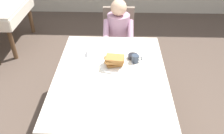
{
  "coord_description": "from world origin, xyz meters",
  "views": [
    {
      "loc": [
        0.08,
        -1.85,
        2.14
      ],
      "look_at": [
        0.01,
        0.04,
        0.79
      ],
      "focal_mm": 37.64,
      "sensor_mm": 36.0,
      "label": 1
    }
  ],
  "objects_px": {
    "plate_breakfast": "(113,66)",
    "breakfast_stack": "(114,60)",
    "cup_coffee": "(135,59)",
    "spoon_near_edge": "(115,86)",
    "dining_table_main": "(111,80)",
    "chair_diner": "(118,36)",
    "fork_left_of_plate": "(95,67)",
    "knife_right_of_plate": "(132,68)",
    "diner_person": "(118,33)",
    "syrup_pitcher": "(88,53)",
    "bowl_butter": "(133,57)"
  },
  "relations": [
    {
      "from": "diner_person",
      "to": "cup_coffee",
      "type": "bearing_deg",
      "value": 103.02
    },
    {
      "from": "diner_person",
      "to": "plate_breakfast",
      "type": "distance_m",
      "value": 0.9
    },
    {
      "from": "plate_breakfast",
      "to": "cup_coffee",
      "type": "xyz_separation_m",
      "value": [
        0.23,
        0.08,
        0.03
      ]
    },
    {
      "from": "cup_coffee",
      "to": "syrup_pitcher",
      "type": "distance_m",
      "value": 0.53
    },
    {
      "from": "chair_diner",
      "to": "knife_right_of_plate",
      "type": "relative_size",
      "value": 4.65
    },
    {
      "from": "dining_table_main",
      "to": "spoon_near_edge",
      "type": "distance_m",
      "value": 0.22
    },
    {
      "from": "bowl_butter",
      "to": "fork_left_of_plate",
      "type": "relative_size",
      "value": 0.61
    },
    {
      "from": "plate_breakfast",
      "to": "spoon_near_edge",
      "type": "xyz_separation_m",
      "value": [
        0.02,
        -0.32,
        -0.01
      ]
    },
    {
      "from": "plate_breakfast",
      "to": "fork_left_of_plate",
      "type": "distance_m",
      "value": 0.19
    },
    {
      "from": "dining_table_main",
      "to": "plate_breakfast",
      "type": "bearing_deg",
      "value": 78.34
    },
    {
      "from": "diner_person",
      "to": "knife_right_of_plate",
      "type": "xyz_separation_m",
      "value": [
        0.15,
        -0.91,
        0.07
      ]
    },
    {
      "from": "plate_breakfast",
      "to": "fork_left_of_plate",
      "type": "bearing_deg",
      "value": -173.99
    },
    {
      "from": "cup_coffee",
      "to": "syrup_pitcher",
      "type": "relative_size",
      "value": 1.41
    },
    {
      "from": "breakfast_stack",
      "to": "knife_right_of_plate",
      "type": "xyz_separation_m",
      "value": [
        0.18,
        -0.02,
        -0.07
      ]
    },
    {
      "from": "dining_table_main",
      "to": "plate_breakfast",
      "type": "distance_m",
      "value": 0.16
    },
    {
      "from": "diner_person",
      "to": "fork_left_of_plate",
      "type": "bearing_deg",
      "value": 75.86
    },
    {
      "from": "chair_diner",
      "to": "breakfast_stack",
      "type": "relative_size",
      "value": 4.38
    },
    {
      "from": "plate_breakfast",
      "to": "fork_left_of_plate",
      "type": "height_order",
      "value": "plate_breakfast"
    },
    {
      "from": "plate_breakfast",
      "to": "knife_right_of_plate",
      "type": "relative_size",
      "value": 1.4
    },
    {
      "from": "breakfast_stack",
      "to": "syrup_pitcher",
      "type": "height_order",
      "value": "breakfast_stack"
    },
    {
      "from": "spoon_near_edge",
      "to": "bowl_butter",
      "type": "bearing_deg",
      "value": 65.83
    },
    {
      "from": "chair_diner",
      "to": "plate_breakfast",
      "type": "xyz_separation_m",
      "value": [
        -0.04,
        -1.05,
        0.22
      ]
    },
    {
      "from": "dining_table_main",
      "to": "chair_diner",
      "type": "bearing_deg",
      "value": 86.82
    },
    {
      "from": "diner_person",
      "to": "syrup_pitcher",
      "type": "height_order",
      "value": "diner_person"
    },
    {
      "from": "spoon_near_edge",
      "to": "diner_person",
      "type": "bearing_deg",
      "value": 86.5
    },
    {
      "from": "chair_diner",
      "to": "spoon_near_edge",
      "type": "relative_size",
      "value": 6.2
    },
    {
      "from": "dining_table_main",
      "to": "knife_right_of_plate",
      "type": "relative_size",
      "value": 7.62
    },
    {
      "from": "breakfast_stack",
      "to": "syrup_pitcher",
      "type": "bearing_deg",
      "value": 147.41
    },
    {
      "from": "dining_table_main",
      "to": "spoon_near_edge",
      "type": "height_order",
      "value": "spoon_near_edge"
    },
    {
      "from": "chair_diner",
      "to": "fork_left_of_plate",
      "type": "distance_m",
      "value": 1.11
    },
    {
      "from": "plate_breakfast",
      "to": "syrup_pitcher",
      "type": "distance_m",
      "value": 0.35
    },
    {
      "from": "plate_breakfast",
      "to": "bowl_butter",
      "type": "xyz_separation_m",
      "value": [
        0.21,
        0.16,
        0.01
      ]
    },
    {
      "from": "plate_breakfast",
      "to": "breakfast_stack",
      "type": "relative_size",
      "value": 1.32
    },
    {
      "from": "breakfast_stack",
      "to": "syrup_pitcher",
      "type": "distance_m",
      "value": 0.35
    },
    {
      "from": "diner_person",
      "to": "breakfast_stack",
      "type": "bearing_deg",
      "value": 87.95
    },
    {
      "from": "dining_table_main",
      "to": "chair_diner",
      "type": "xyz_separation_m",
      "value": [
        0.06,
        1.17,
        -0.12
      ]
    },
    {
      "from": "fork_left_of_plate",
      "to": "knife_right_of_plate",
      "type": "bearing_deg",
      "value": -84.49
    },
    {
      "from": "diner_person",
      "to": "fork_left_of_plate",
      "type": "relative_size",
      "value": 6.22
    },
    {
      "from": "diner_person",
      "to": "breakfast_stack",
      "type": "distance_m",
      "value": 0.9
    },
    {
      "from": "dining_table_main",
      "to": "cup_coffee",
      "type": "height_order",
      "value": "cup_coffee"
    },
    {
      "from": "fork_left_of_plate",
      "to": "breakfast_stack",
      "type": "bearing_deg",
      "value": -78.25
    },
    {
      "from": "plate_breakfast",
      "to": "breakfast_stack",
      "type": "xyz_separation_m",
      "value": [
        0.01,
        0.0,
        0.06
      ]
    },
    {
      "from": "diner_person",
      "to": "cup_coffee",
      "type": "relative_size",
      "value": 9.91
    },
    {
      "from": "bowl_butter",
      "to": "breakfast_stack",
      "type": "bearing_deg",
      "value": -142.27
    },
    {
      "from": "cup_coffee",
      "to": "spoon_near_edge",
      "type": "distance_m",
      "value": 0.45
    },
    {
      "from": "dining_table_main",
      "to": "fork_left_of_plate",
      "type": "height_order",
      "value": "fork_left_of_plate"
    },
    {
      "from": "syrup_pitcher",
      "to": "fork_left_of_plate",
      "type": "height_order",
      "value": "syrup_pitcher"
    },
    {
      "from": "fork_left_of_plate",
      "to": "knife_right_of_plate",
      "type": "distance_m",
      "value": 0.38
    },
    {
      "from": "dining_table_main",
      "to": "knife_right_of_plate",
      "type": "height_order",
      "value": "knife_right_of_plate"
    },
    {
      "from": "dining_table_main",
      "to": "diner_person",
      "type": "distance_m",
      "value": 1.02
    }
  ]
}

